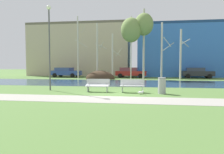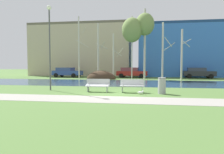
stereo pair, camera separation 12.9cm
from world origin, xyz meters
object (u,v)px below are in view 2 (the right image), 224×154
at_px(bench_left, 98,85).
at_px(seagull, 141,92).
at_px(parked_hatch_third_dark, 198,73).
at_px(bench_right, 132,85).
at_px(parked_sedan_second_red, 132,72).
at_px(parked_van_nearest_blue, 67,72).
at_px(streetlamp, 50,35).
at_px(trash_bin, 162,85).

bearing_deg(bench_left, seagull, -16.80).
relative_size(bench_left, seagull, 3.82).
bearing_deg(seagull, parked_hatch_third_dark, 65.49).
relative_size(bench_right, parked_sedan_second_red, 0.36).
bearing_deg(seagull, parked_van_nearest_blue, 123.78).
bearing_deg(parked_van_nearest_blue, seagull, -56.22).
bearing_deg(parked_hatch_third_dark, bench_left, -123.43).
relative_size(streetlamp, parked_van_nearest_blue, 1.35).
relative_size(bench_right, parked_hatch_third_dark, 0.37).
distance_m(parked_sedan_second_red, parked_hatch_third_dark, 9.25).
distance_m(trash_bin, parked_van_nearest_blue, 20.50).
bearing_deg(parked_van_nearest_blue, parked_sedan_second_red, 0.65).
xyz_separation_m(seagull, parked_van_nearest_blue, (-11.20, 16.74, 0.64)).
xyz_separation_m(seagull, parked_hatch_third_dark, (7.78, 17.07, 0.64)).
height_order(bench_right, trash_bin, trash_bin).
xyz_separation_m(seagull, parked_sedan_second_red, (-1.47, 16.85, 0.65)).
xyz_separation_m(bench_right, parked_sedan_second_red, (-0.90, 15.97, 0.31)).
bearing_deg(streetlamp, parked_sedan_second_red, 72.14).
height_order(bench_left, bench_right, same).
bearing_deg(parked_sedan_second_red, parked_van_nearest_blue, -179.35).
height_order(bench_left, parked_van_nearest_blue, parked_van_nearest_blue).
height_order(streetlamp, parked_van_nearest_blue, streetlamp).
bearing_deg(bench_right, trash_bin, -11.43).
bearing_deg(parked_hatch_third_dark, trash_bin, -111.33).
relative_size(parked_van_nearest_blue, parked_hatch_third_dark, 1.04).
distance_m(bench_left, seagull, 3.06).
bearing_deg(bench_left, parked_hatch_third_dark, 56.57).
xyz_separation_m(trash_bin, seagull, (-1.31, -0.50, -0.41)).
bearing_deg(seagull, parked_sedan_second_red, 94.98).
distance_m(bench_left, parked_van_nearest_blue, 17.90).
bearing_deg(trash_bin, parked_hatch_third_dark, 68.67).
xyz_separation_m(bench_left, parked_sedan_second_red, (1.44, 15.97, 0.31)).
relative_size(streetlamp, parked_hatch_third_dark, 1.41).
bearing_deg(streetlamp, parked_van_nearest_blue, 106.91).
bearing_deg(streetlamp, bench_right, -3.68).
bearing_deg(bench_left, trash_bin, -5.16).
bearing_deg(bench_left, parked_van_nearest_blue, 117.59).
distance_m(bench_right, parked_sedan_second_red, 16.00).
bearing_deg(parked_van_nearest_blue, trash_bin, -52.41).
distance_m(bench_left, bench_right, 2.33).
relative_size(seagull, parked_van_nearest_blue, 0.09).
relative_size(seagull, parked_sedan_second_red, 0.09).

